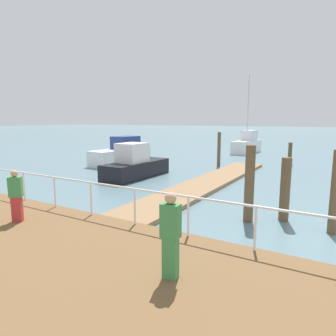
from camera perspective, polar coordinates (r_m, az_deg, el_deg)
The scene contains 12 objects.
floating_dock at distance 15.82m, azimuth 7.36°, elevation -2.95°, with size 15.86×2.00×0.18m, color #93704C.
boardwalk_railing at distance 11.68m, azimuth -23.53°, elevation -2.20°, with size 0.06×29.34×1.08m.
dock_piling_0 at distance 10.13m, azimuth 29.34°, elevation -4.12°, with size 0.28×0.28×2.54m, color brown.
dock_piling_1 at distance 24.41m, azimuth 22.26°, elevation 2.52°, with size 0.28×0.28×1.70m, color brown.
dock_piling_2 at distance 22.33m, azimuth 9.71°, elevation 3.56°, with size 0.25×0.25×2.51m, color brown.
dock_piling_3 at distance 10.79m, azimuth 21.46°, elevation -3.85°, with size 0.33×0.33×2.16m, color brown.
dock_piling_4 at distance 10.28m, azimuth 15.29°, elevation -2.95°, with size 0.32×0.32×2.58m, color brown.
moored_boat_0 at distance 23.50m, azimuth -8.82°, elevation 2.74°, with size 5.42×2.10×2.12m.
moored_boat_1 at distance 31.92m, azimuth 14.86°, elevation 4.42°, with size 4.81×1.93×7.87m.
moored_boat_2 at distance 17.81m, azimuth -6.28°, elevation 0.52°, with size 4.73×1.77×2.06m.
pedestrian_0 at distance 5.73m, azimuth 0.49°, elevation -12.55°, with size 0.25×0.38×1.69m.
pedestrian_1 at distance 9.90m, azimuth -27.03°, elevation -4.68°, with size 0.40×0.42×1.56m.
Camera 1 is at (-9.80, 1.95, 3.40)m, focal length 31.91 mm.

